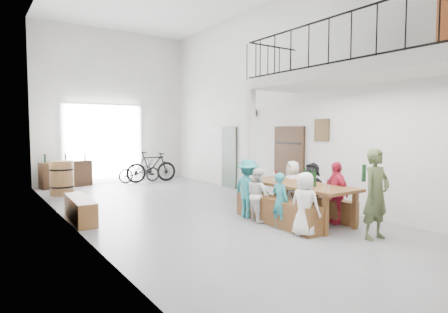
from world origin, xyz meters
TOP-DOWN VIEW (x-y plane):
  - floor at (0.00, 0.00)m, footprint 12.00×12.00m
  - room_walls at (0.00, 0.00)m, footprint 12.00×12.00m
  - gateway_portal at (-0.40, 5.94)m, footprint 2.80×0.08m
  - right_wall_decor at (2.70, -1.87)m, footprint 0.07×8.28m
  - balcony at (1.98, -3.13)m, footprint 1.52×5.62m
  - tasting_table at (1.28, -2.10)m, footprint 1.00×2.45m
  - bench_inner at (0.70, -2.01)m, footprint 0.47×2.29m
  - bench_wall at (1.87, -2.00)m, footprint 0.30×2.03m
  - tableware at (1.19, -2.23)m, footprint 0.43×1.85m
  - side_bench at (-2.50, 0.51)m, footprint 0.46×1.73m
  - oak_barrel at (-2.18, 4.09)m, footprint 0.68×0.68m
  - serving_counter at (-1.75, 5.65)m, footprint 1.68×0.72m
  - counter_bottles at (-1.75, 5.65)m, footprint 1.36×0.32m
  - guest_left_a at (0.55, -2.94)m, footprint 0.49×0.64m
  - guest_left_b at (0.55, -2.30)m, footprint 0.28×0.41m
  - guest_left_c at (0.57, -1.61)m, footprint 0.51×0.60m
  - guest_left_d at (0.58, -1.25)m, footprint 0.48×0.82m
  - guest_right_a at (1.77, -2.64)m, footprint 0.51×0.80m
  - guest_right_b at (1.80, -1.96)m, footprint 0.43×1.13m
  - guest_right_c at (1.83, -1.34)m, footprint 0.52×0.66m
  - host_standing at (1.45, -3.75)m, footprint 0.59×0.41m
  - potted_plant at (2.45, 0.39)m, footprint 0.37×0.32m
  - bicycle_near at (0.69, 5.34)m, footprint 1.57×0.57m
  - bicycle_far at (1.08, 5.14)m, footprint 1.90×0.69m

SIDE VIEW (x-z plane):
  - floor at x=0.00m, z-range 0.00..0.00m
  - potted_plant at x=2.45m, z-range 0.00..0.40m
  - bench_wall at x=1.87m, z-range 0.00..0.47m
  - side_bench at x=-2.50m, z-range 0.00..0.48m
  - bench_inner at x=0.70m, z-range 0.00..0.52m
  - bicycle_near at x=0.69m, z-range 0.00..0.82m
  - serving_counter at x=-1.75m, z-range 0.00..0.86m
  - oak_barrel at x=-2.18m, z-range 0.00..1.01m
  - guest_left_b at x=0.55m, z-range 0.00..1.09m
  - guest_left_c at x=0.57m, z-range 0.00..1.11m
  - bicycle_far at x=1.08m, z-range 0.00..1.12m
  - guest_left_a at x=0.55m, z-range 0.00..1.15m
  - guest_right_c at x=1.83m, z-range 0.00..1.19m
  - guest_right_b at x=1.80m, z-range 0.00..1.19m
  - guest_right_a at x=1.77m, z-range 0.00..1.26m
  - guest_left_d at x=0.58m, z-range 0.00..1.27m
  - tasting_table at x=1.28m, z-range 0.31..1.10m
  - host_standing at x=1.45m, z-range 0.00..1.58m
  - tableware at x=1.19m, z-range 0.75..1.10m
  - counter_bottles at x=-1.75m, z-range 0.86..1.14m
  - gateway_portal at x=-0.40m, z-range 0.00..2.80m
  - right_wall_decor at x=2.70m, z-range -0.80..4.28m
  - balcony at x=1.98m, z-range 0.97..4.96m
  - room_walls at x=0.00m, z-range -2.45..9.55m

